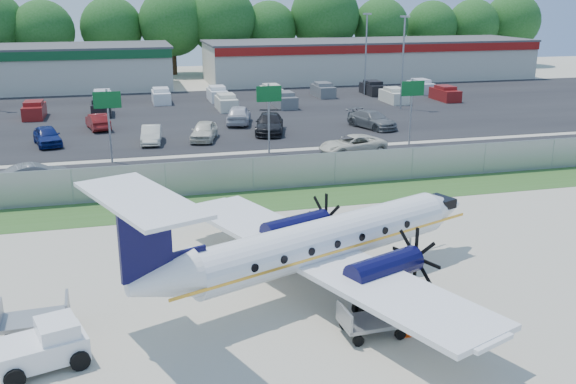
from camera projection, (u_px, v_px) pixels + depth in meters
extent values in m
plane|color=#BCB59F|center=(328.00, 294.00, 24.42)|extent=(170.00, 170.00, 0.00)
cube|color=#2D561E|center=(261.00, 201.00, 35.53)|extent=(170.00, 4.00, 0.02)
cube|color=black|center=(238.00, 169.00, 42.00)|extent=(170.00, 8.00, 0.02)
cube|color=black|center=(199.00, 115.00, 61.44)|extent=(170.00, 32.00, 0.02)
cube|color=gray|center=(253.00, 174.00, 37.09)|extent=(120.00, 0.02, 1.90)
cube|color=gray|center=(253.00, 158.00, 36.80)|extent=(120.00, 0.06, 0.06)
cube|color=gray|center=(254.00, 190.00, 37.36)|extent=(120.00, 0.06, 0.06)
cube|color=beige|center=(369.00, 60.00, 87.33)|extent=(44.00, 12.00, 5.00)
cube|color=#474749|center=(370.00, 41.00, 86.56)|extent=(44.40, 12.40, 0.24)
cube|color=maroon|center=(387.00, 49.00, 81.10)|extent=(44.00, 0.20, 1.00)
cylinder|color=gray|center=(109.00, 126.00, 43.05)|extent=(0.14, 0.14, 5.00)
cube|color=#0C5923|center=(107.00, 100.00, 42.39)|extent=(1.80, 0.08, 1.10)
cylinder|color=gray|center=(269.00, 119.00, 45.70)|extent=(0.14, 0.14, 5.00)
cube|color=#0C5923|center=(269.00, 94.00, 45.03)|extent=(1.80, 0.08, 1.10)
cylinder|color=gray|center=(411.00, 112.00, 48.35)|extent=(0.14, 0.14, 5.00)
cube|color=#0C5923|center=(413.00, 88.00, 47.68)|extent=(1.80, 0.08, 1.10)
cylinder|color=gray|center=(403.00, 64.00, 63.09)|extent=(0.18, 0.18, 9.00)
cube|color=gray|center=(405.00, 16.00, 61.77)|extent=(0.90, 0.35, 0.18)
cylinder|color=gray|center=(366.00, 55.00, 72.34)|extent=(0.18, 0.18, 9.00)
cube|color=gray|center=(367.00, 14.00, 71.02)|extent=(0.90, 0.35, 0.18)
cylinder|color=white|center=(326.00, 240.00, 24.48)|extent=(11.15, 5.76, 1.72)
cone|color=white|center=(442.00, 208.00, 28.24)|extent=(2.48, 2.33, 1.72)
cone|color=white|center=(162.00, 281.00, 20.58)|extent=(2.82, 2.46, 1.72)
cube|color=black|center=(440.00, 202.00, 28.04)|extent=(1.19, 1.39, 0.41)
cube|color=white|center=(316.00, 255.00, 24.37)|extent=(8.55, 15.87, 0.20)
cylinder|color=black|center=(384.00, 268.00, 22.87)|extent=(3.23, 2.06, 1.00)
cylinder|color=black|center=(296.00, 227.00, 26.92)|extent=(3.23, 2.06, 1.00)
cube|color=black|center=(145.00, 239.00, 19.87)|extent=(1.66, 0.78, 2.62)
cube|color=white|center=(140.00, 199.00, 19.44)|extent=(4.08, 6.01, 0.13)
cylinder|color=gray|center=(410.00, 246.00, 27.54)|extent=(0.11, 0.11, 1.18)
cylinder|color=black|center=(409.00, 253.00, 27.63)|extent=(0.53, 0.34, 0.51)
cylinder|color=black|center=(362.00, 308.00, 22.69)|extent=(0.67, 0.55, 0.58)
cylinder|color=black|center=(277.00, 261.00, 26.74)|extent=(0.67, 0.55, 0.58)
cube|color=white|center=(41.00, 349.00, 19.52)|extent=(2.92, 2.23, 0.72)
cube|color=white|center=(57.00, 328.00, 19.61)|extent=(1.48, 1.61, 0.52)
cube|color=black|center=(72.00, 324.00, 19.84)|extent=(0.50, 1.14, 0.41)
cylinder|color=black|center=(14.00, 379.00, 18.48)|extent=(0.66, 0.40, 0.62)
cylinder|color=black|center=(6.00, 353.00, 19.80)|extent=(0.66, 0.40, 0.62)
cylinder|color=black|center=(80.00, 361.00, 19.40)|extent=(0.66, 0.40, 0.62)
cylinder|color=black|center=(67.00, 337.00, 20.72)|extent=(0.66, 0.40, 0.62)
cube|color=gray|center=(35.00, 319.00, 21.48)|extent=(2.30, 1.44, 0.13)
cube|color=gray|center=(67.00, 306.00, 21.69)|extent=(0.15, 1.35, 0.67)
cylinder|color=black|center=(9.00, 340.00, 20.79)|extent=(0.41, 0.15, 0.40)
cylinder|color=black|center=(13.00, 322.00, 21.92)|extent=(0.41, 0.15, 0.40)
cylinder|color=black|center=(60.00, 333.00, 21.23)|extent=(0.41, 0.15, 0.40)
cylinder|color=black|center=(61.00, 316.00, 22.36)|extent=(0.41, 0.15, 0.40)
cube|color=gray|center=(372.00, 321.00, 21.40)|extent=(2.18, 1.37, 0.13)
cube|color=gray|center=(344.00, 317.00, 21.02)|extent=(0.14, 1.28, 0.64)
cube|color=gray|center=(400.00, 309.00, 21.59)|extent=(0.14, 1.28, 0.64)
cylinder|color=black|center=(358.00, 341.00, 20.74)|extent=(0.39, 0.14, 0.38)
cylinder|color=black|center=(345.00, 324.00, 21.81)|extent=(0.39, 0.14, 0.38)
cylinder|color=black|center=(400.00, 334.00, 21.15)|extent=(0.39, 0.14, 0.38)
cylinder|color=black|center=(385.00, 318.00, 22.23)|extent=(0.39, 0.14, 0.38)
cone|color=#EE4307|center=(408.00, 329.00, 21.41)|extent=(0.32, 0.32, 0.48)
cube|color=#EE4307|center=(407.00, 335.00, 21.47)|extent=(0.34, 0.34, 0.03)
cone|color=#EE4307|center=(339.00, 224.00, 31.17)|extent=(0.34, 0.34, 0.51)
cube|color=#EE4307|center=(339.00, 229.00, 31.24)|extent=(0.36, 0.36, 0.03)
imported|color=#595B5E|center=(37.00, 186.00, 38.41)|extent=(4.31, 2.48, 1.34)
imported|color=beige|center=(352.00, 154.00, 46.07)|extent=(5.24, 3.06, 1.37)
imported|color=navy|center=(48.00, 145.00, 48.81)|extent=(2.68, 4.57, 1.46)
imported|color=beige|center=(152.00, 143.00, 49.51)|extent=(1.83, 4.20, 1.34)
imported|color=beige|center=(204.00, 140.00, 50.53)|extent=(2.92, 4.69, 1.49)
imported|color=black|center=(270.00, 133.00, 53.16)|extent=(3.56, 5.85, 1.59)
imported|color=#595B5E|center=(372.00, 128.00, 55.19)|extent=(3.64, 5.49, 1.48)
imported|color=maroon|center=(98.00, 129.00, 54.65)|extent=(2.29, 4.42, 1.39)
imported|color=silver|center=(239.00, 124.00, 56.99)|extent=(3.14, 5.28, 1.68)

